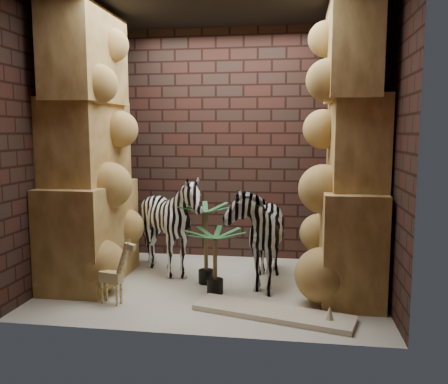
% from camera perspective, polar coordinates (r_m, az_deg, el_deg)
% --- Properties ---
extents(floor, '(3.50, 3.50, 0.00)m').
position_cam_1_polar(floor, '(5.22, -1.29, -11.36)').
color(floor, beige).
rests_on(floor, ground).
extents(ceiling, '(3.50, 3.50, 0.00)m').
position_cam_1_polar(ceiling, '(5.12, -1.40, 22.35)').
color(ceiling, black).
rests_on(ceiling, ground).
extents(wall_back, '(3.50, 0.00, 3.50)m').
position_cam_1_polar(wall_back, '(6.18, 0.67, 5.73)').
color(wall_back, '#371C16').
rests_on(wall_back, ground).
extents(wall_front, '(3.50, 0.00, 3.50)m').
position_cam_1_polar(wall_front, '(3.72, -4.67, 4.67)').
color(wall_front, '#371C16').
rests_on(wall_front, ground).
extents(wall_left, '(0.00, 3.00, 3.00)m').
position_cam_1_polar(wall_left, '(5.53, -19.59, 5.12)').
color(wall_left, '#371C16').
rests_on(wall_left, ground).
extents(wall_right, '(0.00, 3.00, 3.00)m').
position_cam_1_polar(wall_right, '(4.96, 19.09, 4.94)').
color(wall_right, '#371C16').
rests_on(wall_right, ground).
extents(rock_pillar_left, '(0.68, 1.30, 3.00)m').
position_cam_1_polar(rock_pillar_left, '(5.37, -16.28, 5.20)').
color(rock_pillar_left, '#DBB669').
rests_on(rock_pillar_left, floor).
extents(rock_pillar_right, '(0.58, 1.25, 3.00)m').
position_cam_1_polar(rock_pillar_right, '(4.91, 15.29, 5.06)').
color(rock_pillar_right, '#DBB669').
rests_on(rock_pillar_right, floor).
extents(zebra_right, '(0.63, 1.13, 1.32)m').
position_cam_1_polar(zebra_right, '(5.17, 3.99, -3.98)').
color(zebra_right, white).
rests_on(zebra_right, floor).
extents(zebra_left, '(0.97, 1.20, 1.09)m').
position_cam_1_polar(zebra_left, '(5.49, -6.46, -4.59)').
color(zebra_left, white).
rests_on(zebra_left, floor).
extents(giraffe_toy, '(0.37, 0.20, 0.68)m').
position_cam_1_polar(giraffe_toy, '(4.75, -13.59, -9.18)').
color(giraffe_toy, '#D5C081').
rests_on(giraffe_toy, floor).
extents(palm_front, '(0.36, 0.36, 0.90)m').
position_cam_1_polar(palm_front, '(5.19, -2.21, -6.27)').
color(palm_front, '#246236').
rests_on(palm_front, floor).
extents(palm_back, '(0.36, 0.36, 0.68)m').
position_cam_1_polar(palm_back, '(4.90, -1.09, -8.41)').
color(palm_back, '#246236').
rests_on(palm_back, floor).
extents(surfboard, '(1.52, 0.74, 0.05)m').
position_cam_1_polar(surfboard, '(4.46, 5.92, -14.40)').
color(surfboard, beige).
rests_on(surfboard, floor).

